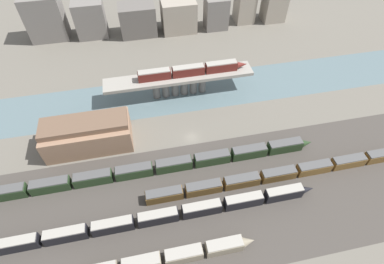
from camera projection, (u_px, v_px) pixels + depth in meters
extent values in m
plane|color=#666056|center=(192.00, 138.00, 101.07)|extent=(400.00, 400.00, 0.00)
cube|color=#423D38|center=(209.00, 200.00, 85.49)|extent=(280.00, 42.00, 0.01)
cube|color=slate|center=(180.00, 94.00, 115.91)|extent=(320.00, 21.25, 0.01)
cube|color=gray|center=(179.00, 77.00, 109.94)|extent=(55.01, 7.79, 1.25)
cylinder|color=slate|center=(156.00, 89.00, 111.98)|extent=(2.71, 2.71, 7.34)
cylinder|color=slate|center=(166.00, 88.00, 112.45)|extent=(2.71, 2.71, 7.34)
cylinder|color=slate|center=(175.00, 87.00, 112.93)|extent=(2.71, 2.71, 7.34)
cylinder|color=slate|center=(184.00, 86.00, 113.40)|extent=(2.71, 2.71, 7.34)
cylinder|color=slate|center=(193.00, 84.00, 113.88)|extent=(2.71, 2.71, 7.34)
cylinder|color=slate|center=(202.00, 83.00, 114.35)|extent=(2.71, 2.71, 7.34)
cube|color=#5B1E19|center=(154.00, 75.00, 107.07)|extent=(11.79, 3.00, 3.22)
cube|color=#9E998E|center=(154.00, 71.00, 105.72)|extent=(11.32, 2.76, 0.40)
cube|color=#5B1E19|center=(188.00, 71.00, 108.74)|extent=(11.79, 3.00, 3.22)
cube|color=#9E998E|center=(188.00, 67.00, 107.38)|extent=(11.32, 2.76, 0.40)
cube|color=#5B1E19|center=(221.00, 67.00, 110.40)|extent=(11.79, 3.00, 3.22)
cube|color=#9E998E|center=(222.00, 63.00, 109.04)|extent=(11.32, 2.76, 0.40)
cone|color=#5B1E19|center=(242.00, 65.00, 111.59)|extent=(4.13, 2.70, 2.70)
cube|color=gray|center=(142.00, 264.00, 72.30)|extent=(9.44, 3.15, 3.35)
cube|color=#9E998E|center=(141.00, 261.00, 70.90)|extent=(9.06, 2.90, 0.40)
cube|color=gray|center=(184.00, 255.00, 73.70)|extent=(9.44, 3.15, 3.35)
cube|color=#9E998E|center=(183.00, 252.00, 72.29)|extent=(9.06, 2.90, 0.40)
cube|color=gray|center=(224.00, 246.00, 75.09)|extent=(9.44, 3.15, 3.35)
cube|color=#9E998E|center=(225.00, 243.00, 73.68)|extent=(9.06, 2.90, 0.40)
cone|color=gray|center=(248.00, 241.00, 76.07)|extent=(3.30, 2.84, 2.84)
cube|color=black|center=(17.00, 244.00, 75.23)|extent=(10.86, 2.73, 3.66)
cube|color=#9E998E|center=(13.00, 241.00, 73.71)|extent=(10.42, 2.51, 0.40)
cube|color=black|center=(66.00, 235.00, 76.83)|extent=(10.86, 2.73, 3.66)
cube|color=#9E998E|center=(63.00, 232.00, 75.31)|extent=(10.42, 2.51, 0.40)
cube|color=black|center=(113.00, 226.00, 78.43)|extent=(10.86, 2.73, 3.66)
cube|color=#9E998E|center=(112.00, 223.00, 76.91)|extent=(10.42, 2.51, 0.40)
cube|color=black|center=(158.00, 217.00, 80.03)|extent=(10.86, 2.73, 3.66)
cube|color=#9E998E|center=(158.00, 214.00, 78.50)|extent=(10.42, 2.51, 0.40)
cube|color=black|center=(202.00, 209.00, 81.63)|extent=(10.86, 2.73, 3.66)
cube|color=#9E998E|center=(202.00, 206.00, 80.10)|extent=(10.42, 2.51, 0.40)
cube|color=black|center=(243.00, 201.00, 83.23)|extent=(10.86, 2.73, 3.66)
cube|color=#9E998E|center=(244.00, 198.00, 81.70)|extent=(10.42, 2.51, 0.40)
cube|color=black|center=(284.00, 193.00, 84.83)|extent=(10.86, 2.73, 3.66)
cube|color=#9E998E|center=(285.00, 190.00, 83.30)|extent=(10.42, 2.51, 0.40)
cone|color=black|center=(307.00, 189.00, 85.95)|extent=(3.80, 2.46, 2.46)
cube|color=brown|center=(164.00, 195.00, 84.74)|extent=(10.60, 3.02, 3.14)
cube|color=#4C4C4C|center=(164.00, 192.00, 83.42)|extent=(10.18, 2.78, 0.40)
cube|color=brown|center=(204.00, 188.00, 86.28)|extent=(10.60, 3.02, 3.14)
cube|color=#4C4C4C|center=(204.00, 185.00, 84.95)|extent=(10.18, 2.78, 0.40)
cube|color=brown|center=(242.00, 181.00, 87.82)|extent=(10.60, 3.02, 3.14)
cube|color=#4C4C4C|center=(242.00, 178.00, 86.49)|extent=(10.18, 2.78, 0.40)
cube|color=brown|center=(278.00, 175.00, 89.35)|extent=(10.60, 3.02, 3.14)
cube|color=#4C4C4C|center=(280.00, 171.00, 88.03)|extent=(10.18, 2.78, 0.40)
cube|color=brown|center=(314.00, 168.00, 90.89)|extent=(10.60, 3.02, 3.14)
cube|color=#4C4C4C|center=(315.00, 165.00, 89.56)|extent=(10.18, 2.78, 0.40)
cube|color=brown|center=(348.00, 162.00, 92.43)|extent=(10.60, 3.02, 3.14)
cube|color=#4C4C4C|center=(350.00, 159.00, 91.10)|extent=(10.18, 2.78, 0.40)
cube|color=brown|center=(381.00, 156.00, 93.96)|extent=(10.60, 3.02, 3.14)
cube|color=#4C4C4C|center=(384.00, 153.00, 92.64)|extent=(10.18, 2.78, 0.40)
cube|color=#23381E|center=(6.00, 193.00, 84.99)|extent=(11.15, 3.17, 3.49)
cube|color=#4C4C4C|center=(3.00, 190.00, 83.54)|extent=(10.70, 2.91, 0.40)
cube|color=#23381E|center=(50.00, 186.00, 86.61)|extent=(11.15, 3.17, 3.49)
cube|color=#4C4C4C|center=(48.00, 182.00, 85.15)|extent=(10.70, 2.91, 0.40)
cube|color=#23381E|center=(93.00, 179.00, 88.23)|extent=(11.15, 3.17, 3.49)
cube|color=#4C4C4C|center=(91.00, 175.00, 86.77)|extent=(10.70, 2.91, 0.40)
cube|color=#23381E|center=(134.00, 172.00, 89.85)|extent=(11.15, 3.17, 3.49)
cube|color=#4C4C4C|center=(133.00, 168.00, 88.39)|extent=(10.70, 2.91, 0.40)
cube|color=#23381E|center=(174.00, 165.00, 91.47)|extent=(11.15, 3.17, 3.49)
cube|color=#4C4C4C|center=(173.00, 161.00, 90.01)|extent=(10.70, 2.91, 0.40)
cube|color=#23381E|center=(212.00, 159.00, 93.08)|extent=(11.15, 3.17, 3.49)
cube|color=#4C4C4C|center=(212.00, 155.00, 91.63)|extent=(10.70, 2.91, 0.40)
cube|color=#23381E|center=(249.00, 152.00, 94.70)|extent=(11.15, 3.17, 3.49)
cube|color=#4C4C4C|center=(250.00, 148.00, 93.25)|extent=(10.70, 2.91, 0.40)
cube|color=#23381E|center=(285.00, 146.00, 96.32)|extent=(11.15, 3.17, 3.49)
cube|color=#4C4C4C|center=(286.00, 142.00, 94.87)|extent=(10.70, 2.91, 0.40)
cone|color=#23381E|center=(306.00, 143.00, 97.46)|extent=(3.90, 2.85, 2.85)
cube|color=#937056|center=(88.00, 135.00, 95.87)|extent=(27.16, 12.37, 8.84)
cube|color=brown|center=(84.00, 124.00, 91.83)|extent=(26.61, 8.66, 1.94)
cube|color=slate|center=(45.00, 18.00, 135.08)|extent=(16.41, 10.76, 20.07)
cube|color=slate|center=(90.00, 19.00, 137.67)|extent=(13.56, 9.68, 16.57)
cube|color=#605B56|center=(138.00, 20.00, 139.66)|extent=(16.44, 11.14, 14.13)
cube|color=gray|center=(178.00, 15.00, 142.20)|extent=(15.88, 12.88, 14.62)
cube|color=slate|center=(216.00, 13.00, 143.31)|extent=(10.74, 8.89, 14.91)
cube|color=gray|center=(245.00, 7.00, 147.89)|extent=(8.83, 9.54, 14.37)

